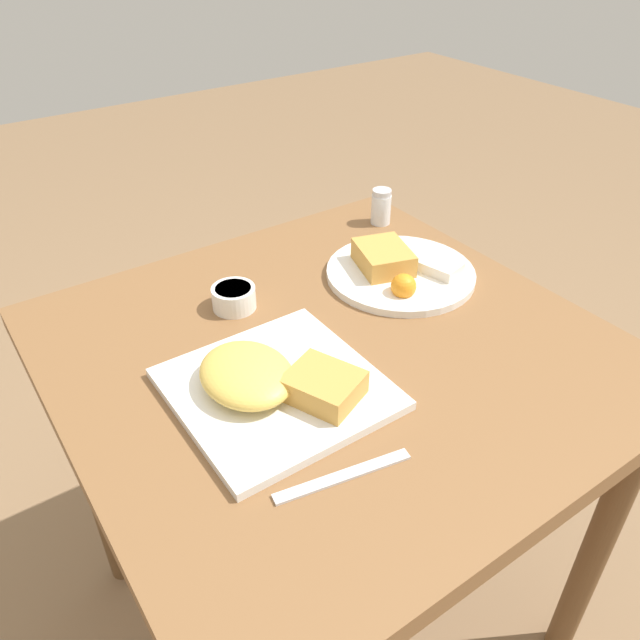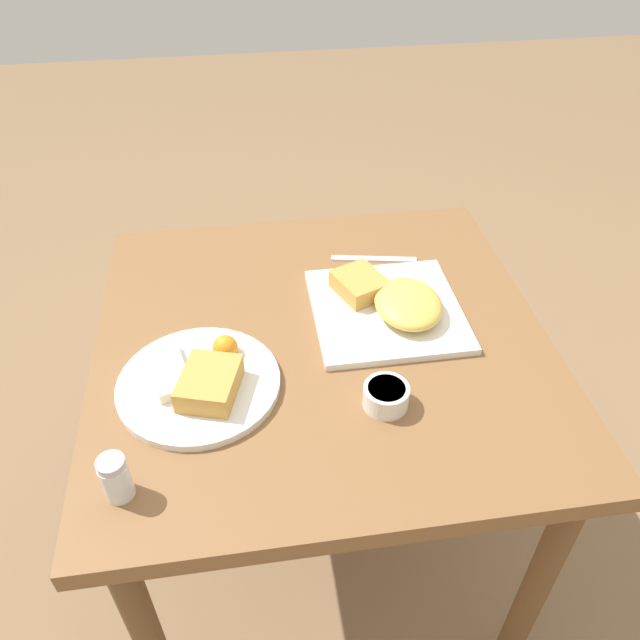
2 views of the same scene
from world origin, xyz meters
TOP-DOWN VIEW (x-y plane):
  - ground_plane at (0.00, 0.00)m, footprint 8.00×8.00m
  - dining_table at (0.00, 0.00)m, footprint 0.81×0.82m
  - plate_square_near at (0.04, -0.14)m, footprint 0.28×0.28m
  - plate_oval_far at (-0.10, 0.22)m, footprint 0.27×0.27m
  - sauce_ramekin at (-0.18, -0.08)m, footprint 0.07×0.07m
  - salt_shaker at (-0.29, 0.33)m, footprint 0.04×0.04m
  - butter_knife at (0.22, -0.14)m, footprint 0.05×0.18m

SIDE VIEW (x-z plane):
  - ground_plane at x=0.00m, z-range 0.00..0.00m
  - dining_table at x=0.00m, z-range 0.27..1.00m
  - butter_knife at x=0.22m, z-range 0.73..0.74m
  - plate_oval_far at x=-0.10m, z-range 0.72..0.78m
  - sauce_ramekin at x=-0.18m, z-range 0.73..0.77m
  - plate_square_near at x=0.04m, z-range 0.73..0.78m
  - salt_shaker at x=-0.29m, z-range 0.73..0.80m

